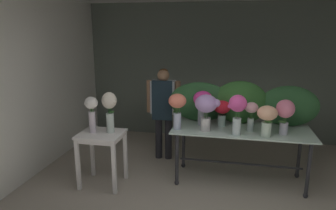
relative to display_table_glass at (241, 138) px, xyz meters
The scene contains 17 objects.
ground_plane 0.85m from the display_table_glass, 169.58° to the left, with size 8.12×8.12×0.00m, color #9E9384.
wall_back 2.11m from the display_table_glass, 104.09° to the left, with size 5.36×0.12×2.74m, color slate.
wall_left 3.24m from the display_table_glass, behind, with size 0.12×3.81×2.74m, color silver.
display_table_glass is the anchor object (origin of this frame).
side_table_white 2.01m from the display_table_glass, 165.57° to the right, with size 0.61×0.54×0.79m.
florist 1.45m from the display_table_glass, 155.02° to the left, with size 0.58×0.24×1.58m.
foliage_backdrop 0.53m from the display_table_glass, 88.14° to the left, with size 2.20×0.32×0.65m.
vase_coral_stock 1.04m from the display_table_glass, 168.17° to the right, with size 0.25×0.25×0.52m.
vase_blush_hydrangea 0.42m from the display_table_glass, 31.42° to the right, with size 0.19×0.19×0.42m.
vase_magenta_lilies 0.74m from the display_table_glass, behind, with size 0.28×0.28×0.51m.
vase_rosy_roses 0.72m from the display_table_glass, 11.96° to the right, with size 0.25×0.25×0.48m.
vase_fuchsia_anemones 0.57m from the display_table_glass, 104.44° to the right, with size 0.25×0.24×0.55m.
vase_crimson_peonies 0.48m from the display_table_glass, 164.11° to the left, with size 0.25×0.25×0.38m.
vase_lilac_dahlias 0.71m from the display_table_glass, 159.21° to the right, with size 0.35×0.31×0.52m.
vase_peach_tulips 0.57m from the display_table_glass, 39.10° to the right, with size 0.27×0.27×0.42m.
vase_white_roses_tall 2.17m from the display_table_glass, 166.40° to the right, with size 0.20×0.18×0.52m.
vase_cream_lisianthus_tall 1.93m from the display_table_glass, 166.19° to the right, with size 0.22×0.21×0.58m.
Camera 1 is at (0.31, -2.59, 2.22)m, focal length 32.89 mm.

